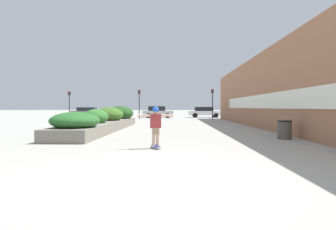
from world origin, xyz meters
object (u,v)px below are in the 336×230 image
trash_bin (284,130)px  traffic_light_left (139,99)px  car_center_left (205,112)px  car_center_right (88,112)px  traffic_light_right (212,99)px  skateboard (156,147)px  car_leftmost (158,112)px  traffic_light_far_left (69,100)px  skateboarder (156,122)px

trash_bin → traffic_light_left: bearing=112.0°
car_center_left → trash_bin: bearing=1.7°
car_center_right → traffic_light_right: traffic_light_right is taller
skateboard → car_leftmost: 30.54m
traffic_light_far_left → traffic_light_left: bearing=-1.0°
traffic_light_left → traffic_light_right: traffic_light_right is taller
skateboarder → car_center_left: size_ratio=0.30×
skateboarder → traffic_light_left: 27.03m
trash_bin → car_leftmost: car_leftmost is taller
trash_bin → traffic_light_far_left: traffic_light_far_left is taller
trash_bin → car_center_left: size_ratio=0.18×
skateboard → car_center_right: bearing=92.4°
skateboard → skateboarder: 0.85m
skateboarder → traffic_light_far_left: size_ratio=0.40×
trash_bin → traffic_light_far_left: (-18.31, 23.60, 1.91)m
car_center_right → traffic_light_right: 18.96m
car_center_left → traffic_light_right: size_ratio=1.27×
car_leftmost → car_center_right: size_ratio=0.90×
traffic_light_right → traffic_light_left: bearing=175.6°
car_center_left → traffic_light_right: 6.19m
trash_bin → traffic_light_right: traffic_light_right is taller
car_center_right → traffic_light_left: traffic_light_left is taller
car_center_right → traffic_light_far_left: (-0.40, -6.49, 1.56)m
car_center_right → traffic_light_right: size_ratio=1.27×
trash_bin → car_leftmost: size_ratio=0.20×
traffic_light_left → skateboarder: bearing=-81.7°
trash_bin → car_center_right: car_center_right is taller
traffic_light_left → traffic_light_right: (8.98, -0.69, 0.03)m
traffic_light_far_left → car_center_right: bearing=86.4°
skateboarder → traffic_light_left: (-3.88, 26.71, 1.52)m
trash_bin → car_center_right: (-17.90, 30.09, 0.35)m
skateboarder → car_leftmost: size_ratio=0.33×
skateboard → skateboarder: size_ratio=0.52×
trash_bin → traffic_light_right: 22.87m
car_center_right → traffic_light_far_left: traffic_light_far_left is taller
traffic_light_right → skateboard: bearing=-101.1°
traffic_light_left → traffic_light_far_left: bearing=179.0°
car_center_left → skateboard: bearing=-8.4°
skateboarder → car_center_left: car_center_left is taller
car_leftmost → skateboarder: bearing=3.4°
skateboard → trash_bin: 6.48m
skateboard → traffic_light_left: size_ratio=0.20×
skateboard → trash_bin: size_ratio=0.84×
skateboard → car_center_left: car_center_left is taller
skateboard → car_center_left: (4.72, 31.97, 0.72)m
skateboarder → traffic_light_far_left: bearing=97.5°
skateboard → car_center_right: 35.55m
skateboarder → trash_bin: (5.59, 3.25, -0.50)m
skateboarder → trash_bin: size_ratio=1.63×
trash_bin → traffic_light_left: traffic_light_left is taller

